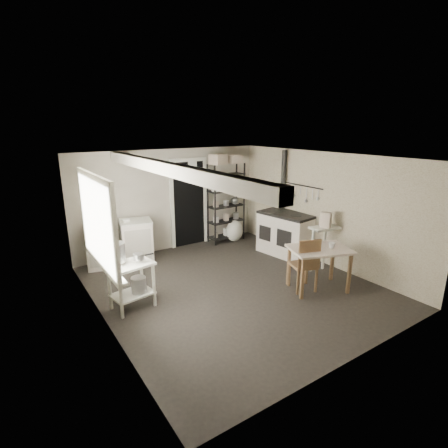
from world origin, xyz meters
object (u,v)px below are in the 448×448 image
chair (303,263)px  work_table (318,269)px  shelf_rack (226,204)px  base_cabinets (120,243)px  prep_table (132,284)px  stockpot (116,252)px  stove (286,235)px  flour_sack (234,232)px

chair → work_table: bearing=-12.9°
shelf_rack → base_cabinets: bearing=179.2°
shelf_rack → chair: (-0.39, -2.99, -0.46)m
prep_table → shelf_rack: shelf_rack is taller
stockpot → stove: size_ratio=0.25×
shelf_rack → flour_sack: size_ratio=3.63×
stockpot → work_table: bearing=-22.0°
work_table → flour_sack: (0.31, 2.98, -0.14)m
base_cabinets → shelf_rack: 2.73m
prep_table → base_cabinets: base_cabinets is taller
shelf_rack → stockpot: bearing=-152.3°
chair → flour_sack: chair is taller
shelf_rack → flour_sack: (0.15, -0.16, -0.71)m
shelf_rack → flour_sack: bearing=-49.6°
shelf_rack → flour_sack: 0.74m
stove → prep_table: bearing=178.3°
work_table → shelf_rack: bearing=87.1°
base_cabinets → shelf_rack: shelf_rack is taller
flour_sack → chair: bearing=-100.7°
prep_table → stockpot: 0.58m
base_cabinets → prep_table: bearing=-88.4°
base_cabinets → work_table: bearing=-36.7°
prep_table → stove: stove is taller
stove → chair: bearing=-131.8°
stove → work_table: stove is taller
work_table → flour_sack: size_ratio=1.90×
shelf_rack → work_table: 3.19m
prep_table → stockpot: stockpot is taller
chair → base_cabinets: bearing=146.7°
base_cabinets → flour_sack: bearing=11.8°
stove → shelf_rack: bearing=102.1°
stockpot → stove: stockpot is taller
stockpot → shelf_rack: 3.78m
prep_table → stockpot: (-0.17, 0.10, 0.54)m
stockpot → chair: 3.14m
work_table → chair: bearing=148.4°
stove → work_table: (-0.73, -1.61, -0.06)m
flour_sack → stove: bearing=-72.7°
prep_table → stove: (3.68, 0.44, 0.04)m
stove → base_cabinets: bearing=147.2°
shelf_rack → stove: shelf_rack is taller
shelf_rack → stove: (0.57, -1.53, -0.51)m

